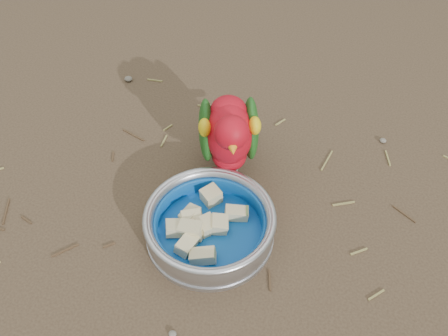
% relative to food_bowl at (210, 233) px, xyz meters
% --- Properties ---
extents(ground, '(60.00, 60.00, 0.00)m').
position_rel_food_bowl_xyz_m(ground, '(-0.03, 0.03, -0.01)').
color(ground, '#483727').
extents(food_bowl, '(0.23, 0.23, 0.02)m').
position_rel_food_bowl_xyz_m(food_bowl, '(0.00, 0.00, 0.00)').
color(food_bowl, '#B2B2BA').
rests_on(food_bowl, ground).
extents(bowl_wall, '(0.23, 0.23, 0.04)m').
position_rel_food_bowl_xyz_m(bowl_wall, '(0.00, 0.00, 0.03)').
color(bowl_wall, '#B2B2BA').
rests_on(bowl_wall, food_bowl).
extents(fruit_wedges, '(0.14, 0.14, 0.03)m').
position_rel_food_bowl_xyz_m(fruit_wedges, '(-0.00, 0.00, 0.02)').
color(fruit_wedges, beige).
rests_on(fruit_wedges, food_bowl).
extents(lory_parrot, '(0.21, 0.26, 0.19)m').
position_rel_food_bowl_xyz_m(lory_parrot, '(-0.03, 0.15, 0.09)').
color(lory_parrot, '#AC0A18').
rests_on(lory_parrot, ground).
extents(ground_debris, '(0.90, 0.80, 0.01)m').
position_rel_food_bowl_xyz_m(ground_debris, '(-0.05, 0.06, -0.01)').
color(ground_debris, olive).
rests_on(ground_debris, ground).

